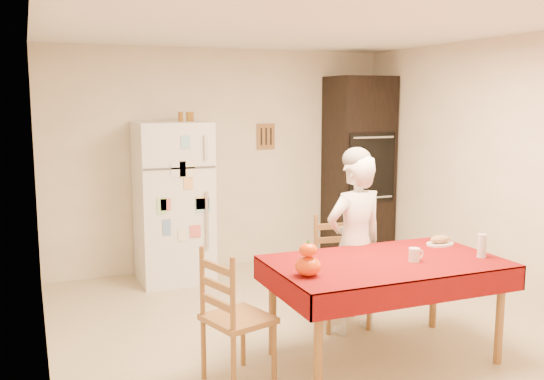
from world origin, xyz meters
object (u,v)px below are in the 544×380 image
seated_woman (355,244)px  pumpkin_lower (308,266)px  bread_plate (440,244)px  dining_table (385,269)px  chair_far (339,266)px  oven_cabinet (358,169)px  wine_glass (482,246)px  coffee_mug (414,255)px  chair_left (230,313)px  refrigerator (173,202)px

seated_woman → pumpkin_lower: 1.04m
seated_woman → bread_plate: 0.68m
dining_table → bread_plate: bread_plate is taller
chair_far → seated_woman: (0.02, -0.22, 0.24)m
oven_cabinet → chair_far: bearing=-124.0°
chair_far → wine_glass: size_ratio=5.40×
pumpkin_lower → seated_woman: bearing=42.7°
pumpkin_lower → bread_plate: 1.41m
dining_table → chair_far: 0.81m
oven_cabinet → bread_plate: oven_cabinet is taller
chair_far → bread_plate: size_ratio=3.96×
coffee_mug → wine_glass: wine_glass is taller
dining_table → coffee_mug: (0.17, -0.11, 0.12)m
dining_table → coffee_mug: 0.24m
dining_table → bread_plate: bearing=19.4°
dining_table → seated_woman: (0.07, 0.56, 0.05)m
coffee_mug → chair_left: bearing=173.6°
coffee_mug → wine_glass: bearing=-8.8°
dining_table → bread_plate: size_ratio=7.08×
chair_left → wine_glass: (1.90, -0.24, 0.34)m
wine_glass → refrigerator: bearing=121.6°
oven_cabinet → seated_woman: (-1.22, -2.07, -0.35)m
coffee_mug → bread_plate: size_ratio=0.42×
dining_table → seated_woman: bearing=83.4°
coffee_mug → wine_glass: (0.54, -0.08, 0.04)m
pumpkin_lower → oven_cabinet: bearing=54.4°
seated_woman → refrigerator: bearing=-70.0°
chair_left → wine_glass: 1.95m
seated_woman → bread_plate: seated_woman is taller
oven_cabinet → chair_left: size_ratio=2.32×
refrigerator → dining_table: refrigerator is taller
dining_table → refrigerator: bearing=111.0°
oven_cabinet → bread_plate: bearing=-104.6°
refrigerator → dining_table: (0.99, -2.58, -0.16)m
chair_left → pumpkin_lower: 0.61m
dining_table → wine_glass: wine_glass is taller
refrigerator → seated_woman: 2.28m
chair_far → pumpkin_lower: size_ratio=5.38×
wine_glass → bread_plate: (-0.05, 0.43, -0.08)m
refrigerator → pumpkin_lower: refrigerator is taller
coffee_mug → pumpkin_lower: pumpkin_lower is taller
seated_woman → bread_plate: size_ratio=6.23×
seated_woman → coffee_mug: size_ratio=14.95×
wine_glass → chair_far: bearing=124.7°
oven_cabinet → dining_table: bearing=-116.1°
dining_table → chair_left: size_ratio=1.79×
seated_woman → wine_glass: (0.65, -0.76, 0.10)m
refrigerator → wine_glass: refrigerator is taller
chair_left → seated_woman: bearing=-84.3°
oven_cabinet → chair_far: size_ratio=2.32×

